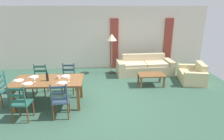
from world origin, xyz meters
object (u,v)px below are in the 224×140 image
at_px(coffee_cup_primary, 58,77).
at_px(armchair_upholstered, 193,75).
at_px(dining_chair_near_left, 21,103).
at_px(wine_bottle, 47,77).
at_px(dining_chair_head_west, 8,90).
at_px(wine_glass_near_left, 34,78).
at_px(couch, 144,67).
at_px(wine_glass_near_right, 68,78).
at_px(dining_chair_far_left, 40,80).
at_px(coffee_table, 151,76).
at_px(standing_lamp, 112,40).
at_px(dining_chair_near_right, 60,101).
at_px(dining_chair_far_right, 68,79).
at_px(dining_table, 48,83).

bearing_deg(coffee_cup_primary, armchair_upholstered, 16.58).
distance_m(dining_chair_near_left, wine_bottle, 0.96).
bearing_deg(dining_chair_head_west, wine_glass_near_left, -10.24).
xyz_separation_m(dining_chair_near_left, couch, (3.74, 3.21, -0.19)).
bearing_deg(dining_chair_near_left, wine_bottle, 56.71).
bearing_deg(wine_glass_near_right, dining_chair_far_left, 140.06).
bearing_deg(dining_chair_far_left, coffee_cup_primary, -41.66).
bearing_deg(coffee_table, dining_chair_head_west, -164.85).
bearing_deg(standing_lamp, wine_glass_near_left, -129.40).
height_order(dining_chair_near_left, dining_chair_near_right, same).
relative_size(coffee_cup_primary, armchair_upholstered, 0.07).
distance_m(dining_chair_near_left, coffee_table, 4.21).
height_order(wine_glass_near_left, wine_glass_near_right, same).
relative_size(dining_chair_head_west, coffee_table, 1.07).
height_order(dining_chair_far_right, wine_glass_near_right, dining_chair_far_right).
relative_size(dining_chair_far_left, standing_lamp, 0.59).
height_order(dining_chair_near_right, couch, dining_chair_near_right).
distance_m(dining_chair_near_left, dining_chair_near_right, 0.93).
bearing_deg(coffee_cup_primary, standing_lamp, 57.03).
distance_m(dining_table, dining_chair_near_left, 0.94).
relative_size(dining_chair_far_left, dining_chair_far_right, 1.00).
distance_m(dining_chair_near_left, standing_lamp, 4.26).
xyz_separation_m(wine_bottle, armchair_upholstered, (4.88, 1.50, -0.62)).
bearing_deg(dining_chair_far_right, dining_table, -117.70).
xyz_separation_m(dining_chair_near_right, armchair_upholstered, (4.43, 2.17, -0.23)).
bearing_deg(dining_chair_near_right, dining_chair_far_left, 122.28).
xyz_separation_m(dining_chair_far_left, coffee_table, (3.69, 0.48, -0.12)).
height_order(dining_chair_head_west, coffee_cup_primary, dining_chair_head_west).
bearing_deg(wine_glass_near_left, dining_chair_far_right, 50.88).
xyz_separation_m(dining_chair_head_west, coffee_cup_primary, (1.41, 0.05, 0.32)).
bearing_deg(dining_table, dining_chair_far_left, 122.24).
height_order(wine_glass_near_right, couch, wine_glass_near_right).
relative_size(dining_chair_near_left, coffee_table, 1.07).
bearing_deg(armchair_upholstered, standing_lamp, 158.61).
distance_m(wine_bottle, coffee_table, 3.49).
xyz_separation_m(wine_glass_near_right, couch, (2.68, 2.57, -0.57)).
height_order(wine_bottle, wine_glass_near_left, wine_bottle).
relative_size(wine_bottle, coffee_table, 0.35).
bearing_deg(dining_chair_near_right, coffee_cup_primary, 102.82).
relative_size(dining_chair_near_left, coffee_cup_primary, 10.67).
relative_size(dining_chair_far_right, coffee_table, 1.07).
bearing_deg(dining_chair_near_right, couch, 48.21).
bearing_deg(wine_glass_near_left, couch, 35.35).
relative_size(dining_chair_head_west, couch, 0.41).
xyz_separation_m(wine_bottle, standing_lamp, (1.91, 2.66, 0.54)).
height_order(dining_chair_head_west, wine_bottle, wine_bottle).
xyz_separation_m(dining_chair_head_west, wine_glass_near_left, (0.82, -0.15, 0.38)).
xyz_separation_m(dining_chair_near_right, wine_glass_near_right, (0.13, 0.57, 0.38)).
bearing_deg(couch, wine_glass_near_right, -136.14).
bearing_deg(dining_chair_far_left, dining_chair_near_left, -90.52).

